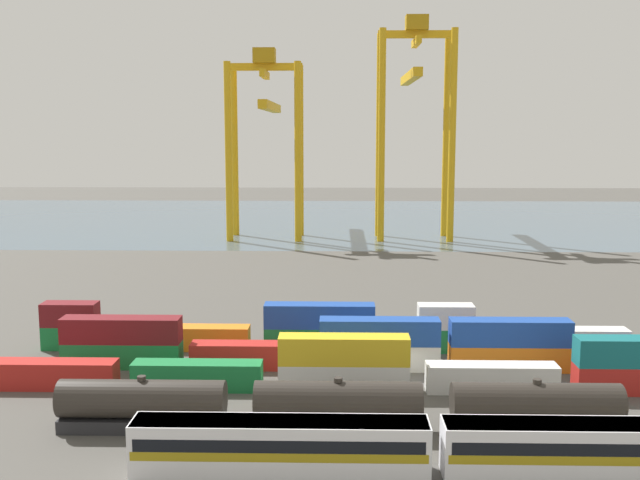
% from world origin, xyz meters
% --- Properties ---
extents(ground_plane, '(420.00, 420.00, 0.00)m').
position_xyz_m(ground_plane, '(0.00, 40.00, 0.00)').
color(ground_plane, '#4C4944').
extents(harbour_water, '(400.00, 110.00, 0.01)m').
position_xyz_m(harbour_water, '(0.00, 133.49, 0.00)').
color(harbour_water, '#475B6B').
rests_on(harbour_water, ground_plane).
extents(passenger_train, '(64.43, 3.14, 3.90)m').
position_xyz_m(passenger_train, '(10.35, -20.14, 2.14)').
color(passenger_train, silver).
rests_on(passenger_train, ground_plane).
extents(freight_tank_row, '(44.83, 3.07, 4.53)m').
position_xyz_m(freight_tank_row, '(-7.37, -12.70, 2.17)').
color(freight_tank_row, '#232326').
rests_on(freight_tank_row, ground_plane).
extents(shipping_container_0, '(12.10, 2.44, 2.60)m').
position_xyz_m(shipping_container_0, '(-34.20, -2.90, 1.30)').
color(shipping_container_0, '#AD211C').
rests_on(shipping_container_0, ground_plane).
extents(shipping_container_1, '(12.10, 2.44, 2.60)m').
position_xyz_m(shipping_container_1, '(-20.51, -2.90, 1.30)').
color(shipping_container_1, '#197538').
rests_on(shipping_container_1, ground_plane).
extents(shipping_container_2, '(12.10, 2.44, 2.60)m').
position_xyz_m(shipping_container_2, '(-6.83, -2.90, 1.30)').
color(shipping_container_2, silver).
rests_on(shipping_container_2, ground_plane).
extents(shipping_container_3, '(12.10, 2.44, 2.60)m').
position_xyz_m(shipping_container_3, '(-6.83, -2.90, 3.90)').
color(shipping_container_3, gold).
rests_on(shipping_container_3, shipping_container_2).
extents(shipping_container_4, '(12.10, 2.44, 2.60)m').
position_xyz_m(shipping_container_4, '(6.86, -2.90, 1.30)').
color(shipping_container_4, silver).
rests_on(shipping_container_4, ground_plane).
extents(shipping_container_7, '(12.10, 2.44, 2.60)m').
position_xyz_m(shipping_container_7, '(-29.45, 3.53, 1.30)').
color(shipping_container_7, '#197538').
rests_on(shipping_container_7, ground_plane).
extents(shipping_container_8, '(12.10, 2.44, 2.60)m').
position_xyz_m(shipping_container_8, '(-29.45, 3.53, 3.90)').
color(shipping_container_8, maroon).
rests_on(shipping_container_8, shipping_container_7).
extents(shipping_container_9, '(12.10, 2.44, 2.60)m').
position_xyz_m(shipping_container_9, '(-16.32, 3.53, 1.30)').
color(shipping_container_9, '#AD211C').
rests_on(shipping_container_9, ground_plane).
extents(shipping_container_10, '(12.10, 2.44, 2.60)m').
position_xyz_m(shipping_container_10, '(-3.18, 3.53, 1.30)').
color(shipping_container_10, silver).
rests_on(shipping_container_10, ground_plane).
extents(shipping_container_11, '(12.10, 2.44, 2.60)m').
position_xyz_m(shipping_container_11, '(-3.18, 3.53, 3.90)').
color(shipping_container_11, '#1C4299').
rests_on(shipping_container_11, shipping_container_10).
extents(shipping_container_12, '(12.10, 2.44, 2.60)m').
position_xyz_m(shipping_container_12, '(9.95, 3.53, 1.30)').
color(shipping_container_12, orange).
rests_on(shipping_container_12, ground_plane).
extents(shipping_container_13, '(12.10, 2.44, 2.60)m').
position_xyz_m(shipping_container_13, '(9.95, 3.53, 3.90)').
color(shipping_container_13, '#1C4299').
rests_on(shipping_container_13, shipping_container_12).
extents(shipping_container_14, '(6.04, 2.44, 2.60)m').
position_xyz_m(shipping_container_14, '(23.08, 3.53, 1.30)').
color(shipping_container_14, '#1C4299').
rests_on(shipping_container_14, ground_plane).
extents(shipping_container_16, '(6.04, 2.44, 2.60)m').
position_xyz_m(shipping_container_16, '(-37.02, 9.96, 1.30)').
color(shipping_container_16, '#197538').
rests_on(shipping_container_16, ground_plane).
extents(shipping_container_17, '(6.04, 2.44, 2.60)m').
position_xyz_m(shipping_container_17, '(-37.02, 9.96, 3.90)').
color(shipping_container_17, maroon).
rests_on(shipping_container_17, shipping_container_16).
extents(shipping_container_18, '(12.10, 2.44, 2.60)m').
position_xyz_m(shipping_container_18, '(-23.21, 9.96, 1.30)').
color(shipping_container_18, orange).
rests_on(shipping_container_18, ground_plane).
extents(shipping_container_19, '(12.10, 2.44, 2.60)m').
position_xyz_m(shipping_container_19, '(-9.41, 9.96, 1.30)').
color(shipping_container_19, '#197538').
rests_on(shipping_container_19, ground_plane).
extents(shipping_container_20, '(12.10, 2.44, 2.60)m').
position_xyz_m(shipping_container_20, '(-9.41, 9.96, 3.90)').
color(shipping_container_20, '#1C4299').
rests_on(shipping_container_20, shipping_container_19).
extents(shipping_container_21, '(6.04, 2.44, 2.60)m').
position_xyz_m(shipping_container_21, '(4.40, 9.96, 1.30)').
color(shipping_container_21, '#197538').
rests_on(shipping_container_21, ground_plane).
extents(shipping_container_22, '(6.04, 2.44, 2.60)m').
position_xyz_m(shipping_container_22, '(4.40, 9.96, 3.90)').
color(shipping_container_22, silver).
rests_on(shipping_container_22, shipping_container_21).
extents(shipping_container_23, '(12.10, 2.44, 2.60)m').
position_xyz_m(shipping_container_23, '(18.20, 9.96, 1.30)').
color(shipping_container_23, silver).
rests_on(shipping_container_23, ground_plane).
extents(gantry_crane_west, '(16.66, 39.29, 41.91)m').
position_xyz_m(gantry_crane_west, '(-23.63, 100.54, 25.61)').
color(gantry_crane_west, gold).
rests_on(gantry_crane_west, ground_plane).
extents(gantry_crane_central, '(16.77, 33.83, 48.75)m').
position_xyz_m(gantry_crane_central, '(9.51, 99.44, 29.55)').
color(gantry_crane_central, gold).
rests_on(gantry_crane_central, ground_plane).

